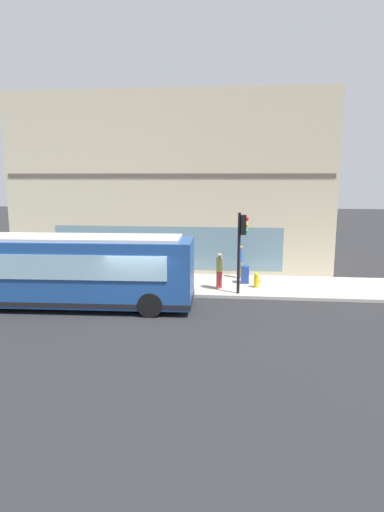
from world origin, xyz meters
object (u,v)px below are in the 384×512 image
(pedestrian_near_hydrant, at_px, (116,265))
(newspaper_vending_box, at_px, (245,274))
(traffic_light_near_corner, at_px, (242,238))
(pedestrian_walking_along_curb, at_px, (240,259))
(pedestrian_by_light_pole, at_px, (219,268))
(city_bus_nearside, at_px, (75,271))
(fire_hydrant, at_px, (256,280))

(pedestrian_near_hydrant, height_order, newspaper_vending_box, pedestrian_near_hydrant)
(traffic_light_near_corner, distance_m, pedestrian_walking_along_curb, 3.47)
(pedestrian_by_light_pole, xyz_separation_m, newspaper_vending_box, (1.19, -1.27, -0.55))
(pedestrian_by_light_pole, bearing_deg, pedestrian_walking_along_curb, -24.37)
(city_bus_nearside, distance_m, pedestrian_by_light_pole, 6.80)
(pedestrian_near_hydrant, bearing_deg, pedestrian_walking_along_curb, -70.15)
(newspaper_vending_box, bearing_deg, pedestrian_near_hydrant, 100.10)
(pedestrian_walking_along_curb, bearing_deg, traffic_light_near_corner, -179.90)
(city_bus_nearside, relative_size, fire_hydrant, 13.68)
(pedestrian_near_hydrant, bearing_deg, pedestrian_by_light_pole, -90.46)
(city_bus_nearside, height_order, newspaper_vending_box, city_bus_nearside)
(pedestrian_walking_along_curb, bearing_deg, pedestrian_by_light_pole, 155.63)
(fire_hydrant, bearing_deg, traffic_light_near_corner, 146.39)
(city_bus_nearside, relative_size, pedestrian_near_hydrant, 5.63)
(pedestrian_walking_along_curb, bearing_deg, newspaper_vending_box, -167.49)
(city_bus_nearside, distance_m, traffic_light_near_corner, 7.54)
(fire_hydrant, relative_size, pedestrian_walking_along_curb, 0.42)
(traffic_light_near_corner, bearing_deg, newspaper_vending_box, -6.76)
(fire_hydrant, xyz_separation_m, pedestrian_by_light_pole, (-0.37, 1.82, 0.64))
(city_bus_nearside, xyz_separation_m, pedestrian_by_light_pole, (3.10, -6.04, -0.40))
(fire_hydrant, relative_size, pedestrian_by_light_pole, 0.42)
(newspaper_vending_box, bearing_deg, pedestrian_walking_along_curb, 12.51)
(traffic_light_near_corner, bearing_deg, pedestrian_near_hydrant, 82.23)
(pedestrian_walking_along_curb, distance_m, newspaper_vending_box, 1.25)
(pedestrian_walking_along_curb, bearing_deg, fire_hydrant, -157.67)
(traffic_light_near_corner, xyz_separation_m, pedestrian_near_hydrant, (0.85, 6.20, -1.59))
(traffic_light_near_corner, relative_size, fire_hydrant, 5.10)
(city_bus_nearside, height_order, pedestrian_by_light_pole, city_bus_nearside)
(newspaper_vending_box, bearing_deg, pedestrian_by_light_pole, 133.01)
(traffic_light_near_corner, height_order, pedestrian_walking_along_curb, traffic_light_near_corner)
(newspaper_vending_box, bearing_deg, traffic_light_near_corner, 173.24)
(pedestrian_by_light_pole, bearing_deg, fire_hydrant, -78.56)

